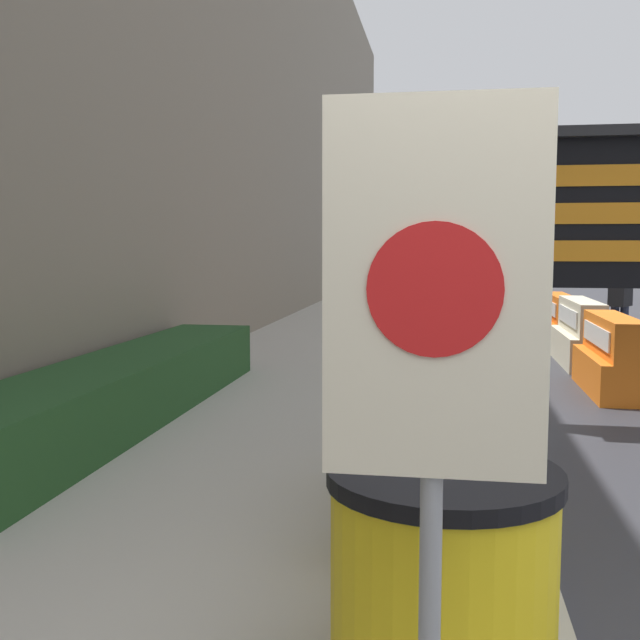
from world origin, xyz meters
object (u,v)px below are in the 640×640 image
object	(u,v)px
barrel_drum_middle	(427,483)
jersey_barrier_cream	(580,336)
pedestrian_passerby	(620,295)
message_board	(597,211)
jersey_barrier_orange_near	(613,359)
jersey_barrier_orange_far	(559,323)
traffic_cone_near	(545,316)
barrel_drum_back	(449,431)
traffic_light_near_curb	(511,188)
traffic_cone_mid	(596,345)
barrel_drum_foreground	(442,581)
warning_sign	(434,345)

from	to	relation	value
barrel_drum_middle	jersey_barrier_cream	size ratio (longest dim) A/B	0.43
jersey_barrier_cream	pedestrian_passerby	size ratio (longest dim) A/B	1.22
barrel_drum_middle	message_board	distance (m)	4.39
message_board	jersey_barrier_orange_near	bearing A→B (deg)	71.27
jersey_barrier_orange_far	traffic_cone_near	size ratio (longest dim) A/B	2.86
barrel_drum_back	traffic_light_near_curb	bearing A→B (deg)	83.61
traffic_light_near_curb	traffic_cone_mid	bearing A→B (deg)	-82.44
barrel_drum_foreground	jersey_barrier_orange_near	xyz separation A→B (m)	(1.97, 6.55, -0.14)
jersey_barrier_cream	jersey_barrier_orange_far	size ratio (longest dim) A/B	1.08
barrel_drum_foreground	jersey_barrier_orange_near	world-z (taller)	barrel_drum_foreground
barrel_drum_foreground	traffic_cone_mid	size ratio (longest dim) A/B	1.39
traffic_cone_near	pedestrian_passerby	distance (m)	3.23
warning_sign	pedestrian_passerby	size ratio (longest dim) A/B	1.25
barrel_drum_middle	jersey_barrier_cream	distance (m)	7.86
pedestrian_passerby	message_board	bearing A→B (deg)	-163.56
jersey_barrier_orange_near	traffic_cone_near	distance (m)	6.36
barrel_drum_back	pedestrian_passerby	distance (m)	8.10
pedestrian_passerby	jersey_barrier_orange_far	bearing A→B (deg)	73.34
barrel_drum_foreground	barrel_drum_middle	world-z (taller)	same
message_board	traffic_cone_near	distance (m)	8.18
pedestrian_passerby	traffic_light_near_curb	bearing A→B (deg)	47.58
barrel_drum_foreground	pedestrian_passerby	world-z (taller)	pedestrian_passerby
message_board	traffic_cone_mid	world-z (taller)	message_board
barrel_drum_middle	warning_sign	xyz separation A→B (m)	(0.04, -1.80, 0.95)
jersey_barrier_orange_near	traffic_cone_near	bearing A→B (deg)	89.70
warning_sign	pedestrian_passerby	bearing A→B (deg)	75.16
barrel_drum_foreground	jersey_barrier_orange_far	distance (m)	10.90
warning_sign	traffic_cone_mid	distance (m)	9.71
jersey_barrier_orange_far	pedestrian_passerby	world-z (taller)	pedestrian_passerby
jersey_barrier_cream	traffic_light_near_curb	xyz separation A→B (m)	(-0.55, 5.83, 2.56)
warning_sign	jersey_barrier_orange_far	distance (m)	11.63
barrel_drum_middle	barrel_drum_back	world-z (taller)	same
jersey_barrier_orange_near	jersey_barrier_cream	distance (m)	2.15
barrel_drum_back	traffic_cone_mid	xyz separation A→B (m)	(2.16, 6.47, -0.25)
barrel_drum_foreground	traffic_light_near_curb	distance (m)	14.80
jersey_barrier_orange_far	barrel_drum_foreground	bearing A→B (deg)	-100.41
jersey_barrier_orange_near	traffic_light_near_curb	bearing A→B (deg)	93.97
warning_sign	jersey_barrier_cream	distance (m)	9.66
barrel_drum_foreground	barrel_drum_middle	xyz separation A→B (m)	(-0.08, 1.10, 0.00)
barrel_drum_back	traffic_light_near_curb	world-z (taller)	traffic_light_near_curb
jersey_barrier_orange_far	traffic_cone_near	world-z (taller)	jersey_barrier_orange_far
jersey_barrier_orange_near	barrel_drum_middle	bearing A→B (deg)	-110.60
barrel_drum_middle	jersey_barrier_orange_near	world-z (taller)	barrel_drum_middle
barrel_drum_middle	pedestrian_passerby	bearing A→B (deg)	72.03
traffic_cone_near	traffic_cone_mid	world-z (taller)	traffic_cone_near
barrel_drum_foreground	warning_sign	xyz separation A→B (m)	(-0.04, -0.69, 0.95)
barrel_drum_back	traffic_light_near_curb	size ratio (longest dim) A/B	0.20
barrel_drum_back	traffic_cone_near	world-z (taller)	barrel_drum_back
jersey_barrier_cream	pedestrian_passerby	world-z (taller)	pedestrian_passerby
barrel_drum_foreground	jersey_barrier_orange_far	xyz separation A→B (m)	(1.97, 10.72, -0.15)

